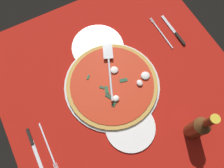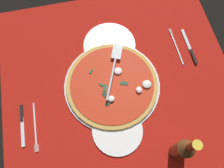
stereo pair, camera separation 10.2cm
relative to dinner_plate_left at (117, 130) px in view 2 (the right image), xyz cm
name	(u,v)px [view 2 (the right image)]	position (x,y,z in cm)	size (l,w,h in cm)	color
ground_plane	(119,86)	(19.74, -5.33, -1.00)	(106.49, 106.49, 0.80)	#A41810
checker_pattern	(119,86)	(19.74, -5.33, -0.55)	(106.49, 106.49, 0.10)	white
pizza_pan	(112,85)	(20.70, -2.11, -0.05)	(43.85, 43.85, 0.91)	silver
dinner_plate_left	(117,130)	(0.00, 0.00, 0.00)	(21.59, 21.59, 1.00)	white
dinner_plate_right	(109,45)	(41.75, -4.93, 0.00)	(25.56, 25.56, 1.00)	white
pizza	(112,84)	(20.63, -2.31, 1.09)	(41.70, 41.70, 2.72)	gold
pizza_server	(114,68)	(27.27, -4.25, 3.51)	(27.93, 13.90, 1.00)	silver
place_setting_near	(183,48)	(32.46, -40.56, -0.14)	(21.68, 13.90, 1.40)	white
place_setting_far	(29,124)	(10.76, 36.85, -0.15)	(22.42, 12.32, 1.40)	white
beer_bottle	(183,150)	(-13.74, -21.87, 9.22)	(6.63, 6.63, 25.01)	brown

